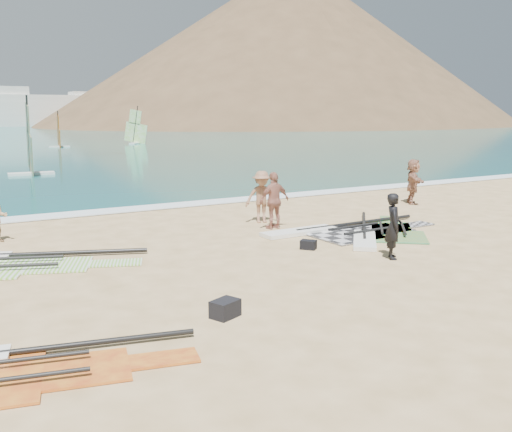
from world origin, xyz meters
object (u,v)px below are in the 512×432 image
rig_red (2,367)px  gear_bag_far (308,245)px  person_wetsuit (393,226)px  rig_green (2,262)px  rig_grey (340,231)px  beachgoer_mid (262,197)px  beachgoer_back (274,201)px  beachgoer_right (413,181)px  rig_orange (379,234)px  gear_bag_near (225,309)px

rig_red → gear_bag_far: 9.34m
rig_red → person_wetsuit: person_wetsuit is taller
person_wetsuit → rig_green: bearing=98.3°
gear_bag_far → person_wetsuit: size_ratio=0.24×
rig_red → gear_bag_far: (8.45, 3.96, 0.08)m
rig_grey → beachgoer_mid: beachgoer_mid is taller
gear_bag_far → person_wetsuit: (1.33, -1.95, 0.74)m
person_wetsuit → beachgoer_back: 4.91m
rig_green → rig_red: (-0.77, -6.60, -0.00)m
rig_green → person_wetsuit: person_wetsuit is taller
beachgoer_right → rig_orange: bearing=159.6°
gear_bag_near → beachgoer_back: 8.39m
rig_red → beachgoer_mid: (9.34, 8.02, 0.86)m
rig_grey → rig_green: bearing=171.2°
gear_bag_far → beachgoer_back: (0.68, 2.92, 0.82)m
beachgoer_back → beachgoer_right: (7.81, 1.49, -0.00)m
rig_orange → beachgoer_back: beachgoer_back is taller
beachgoer_mid → beachgoer_right: (7.61, 0.35, 0.04)m
rig_grey → beachgoer_right: (6.28, 3.07, 0.90)m
person_wetsuit → beachgoer_right: (7.16, 6.37, 0.07)m
rig_orange → gear_bag_far: 3.03m
beachgoer_mid → beachgoer_right: size_ratio=0.96×
rig_green → gear_bag_far: size_ratio=13.81×
gear_bag_far → beachgoer_mid: bearing=77.7°
rig_orange → gear_bag_far: (-3.01, -0.39, 0.08)m
rig_grey → rig_orange: size_ratio=1.31×
rig_green → beachgoer_mid: (8.57, 1.42, 0.86)m
gear_bag_near → person_wetsuit: 6.12m
gear_bag_near → beachgoer_right: 15.31m
rig_grey → person_wetsuit: person_wetsuit is taller
rig_grey → gear_bag_far: gear_bag_far is taller
rig_green → beachgoer_back: beachgoer_back is taller
rig_grey → rig_red: bearing=-154.9°
rig_grey → rig_orange: bearing=-51.2°
rig_grey → beachgoer_back: beachgoer_back is taller
beachgoer_back → rig_red: bearing=34.0°
rig_red → rig_green: bearing=96.2°
person_wetsuit → beachgoer_right: bearing=-13.1°
person_wetsuit → beachgoer_back: beachgoer_back is taller
rig_grey → rig_red: size_ratio=1.23×
gear_bag_near → beachgoer_right: beachgoer_right is taller
beachgoer_right → rig_grey: bearing=149.3°
beachgoer_mid → beachgoer_right: 7.62m
gear_bag_near → beachgoer_back: size_ratio=0.28×
beachgoer_back → gear_bag_near: bearing=48.6°
rig_grey → rig_green: 9.97m
gear_bag_far → beachgoer_mid: beachgoer_mid is taller
gear_bag_far → gear_bag_near: bearing=-141.2°
beachgoer_mid → person_wetsuit: bearing=-68.3°
rig_orange → beachgoer_mid: size_ratio=2.60×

